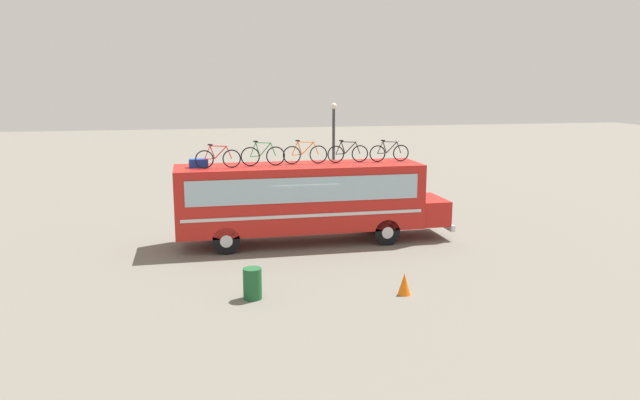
{
  "coord_description": "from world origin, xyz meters",
  "views": [
    {
      "loc": [
        -4.06,
        -22.73,
        6.19
      ],
      "look_at": [
        0.81,
        0.0,
        1.66
      ],
      "focal_mm": 34.15,
      "sensor_mm": 36.0,
      "label": 1
    }
  ],
  "objects_px": {
    "rooftop_bicycle_3": "(305,154)",
    "street_lamp": "(334,149)",
    "luggage_bag_1": "(199,163)",
    "rooftop_bicycle_1": "(218,158)",
    "trash_bin": "(252,284)",
    "rooftop_bicycle_5": "(389,152)",
    "rooftop_bicycle_4": "(348,153)",
    "bus": "(305,198)",
    "traffic_cone": "(404,284)",
    "rooftop_bicycle_2": "(263,155)"
  },
  "relations": [
    {
      "from": "rooftop_bicycle_1",
      "to": "street_lamp",
      "type": "relative_size",
      "value": 0.32
    },
    {
      "from": "rooftop_bicycle_1",
      "to": "rooftop_bicycle_3",
      "type": "distance_m",
      "value": 3.38
    },
    {
      "from": "luggage_bag_1",
      "to": "trash_bin",
      "type": "height_order",
      "value": "luggage_bag_1"
    },
    {
      "from": "street_lamp",
      "to": "luggage_bag_1",
      "type": "bearing_deg",
      "value": -138.21
    },
    {
      "from": "bus",
      "to": "street_lamp",
      "type": "distance_m",
      "value": 6.45
    },
    {
      "from": "bus",
      "to": "rooftop_bicycle_3",
      "type": "bearing_deg",
      "value": 81.51
    },
    {
      "from": "rooftop_bicycle_5",
      "to": "traffic_cone",
      "type": "relative_size",
      "value": 2.49
    },
    {
      "from": "rooftop_bicycle_3",
      "to": "traffic_cone",
      "type": "distance_m",
      "value": 7.61
    },
    {
      "from": "rooftop_bicycle_1",
      "to": "street_lamp",
      "type": "height_order",
      "value": "street_lamp"
    },
    {
      "from": "bus",
      "to": "luggage_bag_1",
      "type": "bearing_deg",
      "value": 179.84
    },
    {
      "from": "rooftop_bicycle_4",
      "to": "street_lamp",
      "type": "xyz_separation_m",
      "value": [
        0.75,
        5.58,
        -0.46
      ]
    },
    {
      "from": "street_lamp",
      "to": "rooftop_bicycle_3",
      "type": "bearing_deg",
      "value": -113.67
    },
    {
      "from": "rooftop_bicycle_3",
      "to": "trash_bin",
      "type": "relative_size",
      "value": 1.91
    },
    {
      "from": "luggage_bag_1",
      "to": "rooftop_bicycle_5",
      "type": "distance_m",
      "value": 7.44
    },
    {
      "from": "rooftop_bicycle_4",
      "to": "street_lamp",
      "type": "bearing_deg",
      "value": 82.33
    },
    {
      "from": "rooftop_bicycle_2",
      "to": "rooftop_bicycle_3",
      "type": "xyz_separation_m",
      "value": [
        1.66,
        0.22,
        -0.01
      ]
    },
    {
      "from": "luggage_bag_1",
      "to": "rooftop_bicycle_5",
      "type": "relative_size",
      "value": 0.43
    },
    {
      "from": "rooftop_bicycle_4",
      "to": "rooftop_bicycle_5",
      "type": "height_order",
      "value": "rooftop_bicycle_4"
    },
    {
      "from": "luggage_bag_1",
      "to": "traffic_cone",
      "type": "height_order",
      "value": "luggage_bag_1"
    },
    {
      "from": "bus",
      "to": "rooftop_bicycle_5",
      "type": "relative_size",
      "value": 6.57
    },
    {
      "from": "bus",
      "to": "street_lamp",
      "type": "bearing_deg",
      "value": 66.83
    },
    {
      "from": "rooftop_bicycle_4",
      "to": "street_lamp",
      "type": "relative_size",
      "value": 0.32
    },
    {
      "from": "rooftop_bicycle_2",
      "to": "rooftop_bicycle_3",
      "type": "distance_m",
      "value": 1.67
    },
    {
      "from": "rooftop_bicycle_4",
      "to": "street_lamp",
      "type": "distance_m",
      "value": 5.65
    },
    {
      "from": "rooftop_bicycle_4",
      "to": "rooftop_bicycle_5",
      "type": "relative_size",
      "value": 1.01
    },
    {
      "from": "rooftop_bicycle_3",
      "to": "rooftop_bicycle_4",
      "type": "distance_m",
      "value": 1.71
    },
    {
      "from": "luggage_bag_1",
      "to": "street_lamp",
      "type": "height_order",
      "value": "street_lamp"
    },
    {
      "from": "rooftop_bicycle_1",
      "to": "rooftop_bicycle_2",
      "type": "relative_size",
      "value": 0.99
    },
    {
      "from": "rooftop_bicycle_2",
      "to": "traffic_cone",
      "type": "xyz_separation_m",
      "value": [
        3.35,
        -6.51,
        -3.13
      ]
    },
    {
      "from": "luggage_bag_1",
      "to": "trash_bin",
      "type": "relative_size",
      "value": 0.76
    },
    {
      "from": "rooftop_bicycle_5",
      "to": "street_lamp",
      "type": "bearing_deg",
      "value": 99.28
    },
    {
      "from": "luggage_bag_1",
      "to": "street_lamp",
      "type": "relative_size",
      "value": 0.13
    },
    {
      "from": "bus",
      "to": "rooftop_bicycle_2",
      "type": "height_order",
      "value": "rooftop_bicycle_2"
    },
    {
      "from": "rooftop_bicycle_1",
      "to": "rooftop_bicycle_5",
      "type": "distance_m",
      "value": 6.75
    },
    {
      "from": "rooftop_bicycle_1",
      "to": "rooftop_bicycle_3",
      "type": "bearing_deg",
      "value": 8.71
    },
    {
      "from": "rooftop_bicycle_5",
      "to": "street_lamp",
      "type": "relative_size",
      "value": 0.31
    },
    {
      "from": "luggage_bag_1",
      "to": "rooftop_bicycle_3",
      "type": "relative_size",
      "value": 0.4
    },
    {
      "from": "rooftop_bicycle_1",
      "to": "trash_bin",
      "type": "relative_size",
      "value": 1.82
    },
    {
      "from": "rooftop_bicycle_1",
      "to": "trash_bin",
      "type": "xyz_separation_m",
      "value": [
        0.62,
        -5.62,
        -2.98
      ]
    },
    {
      "from": "bus",
      "to": "traffic_cone",
      "type": "relative_size",
      "value": 16.39
    },
    {
      "from": "rooftop_bicycle_1",
      "to": "rooftop_bicycle_4",
      "type": "height_order",
      "value": "rooftop_bicycle_1"
    },
    {
      "from": "rooftop_bicycle_3",
      "to": "street_lamp",
      "type": "relative_size",
      "value": 0.34
    },
    {
      "from": "bus",
      "to": "luggage_bag_1",
      "type": "xyz_separation_m",
      "value": [
        -4.01,
        0.01,
        1.46
      ]
    },
    {
      "from": "rooftop_bicycle_1",
      "to": "rooftop_bicycle_5",
      "type": "bearing_deg",
      "value": 4.04
    },
    {
      "from": "rooftop_bicycle_3",
      "to": "luggage_bag_1",
      "type": "bearing_deg",
      "value": -177.16
    },
    {
      "from": "luggage_bag_1",
      "to": "rooftop_bicycle_2",
      "type": "xyz_separation_m",
      "value": [
        2.39,
        -0.02,
        0.24
      ]
    },
    {
      "from": "bus",
      "to": "trash_bin",
      "type": "relative_size",
      "value": 11.72
    },
    {
      "from": "rooftop_bicycle_3",
      "to": "rooftop_bicycle_4",
      "type": "relative_size",
      "value": 1.06
    },
    {
      "from": "trash_bin",
      "to": "street_lamp",
      "type": "bearing_deg",
      "value": 66.19
    },
    {
      "from": "rooftop_bicycle_2",
      "to": "street_lamp",
      "type": "distance_m",
      "value": 7.16
    }
  ]
}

